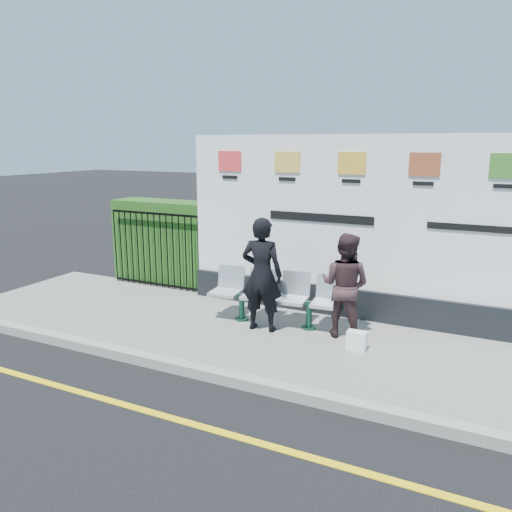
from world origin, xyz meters
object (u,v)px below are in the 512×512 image
at_px(bench, 275,310).
at_px(woman_left, 262,274).
at_px(woman_right, 345,285).

bearing_deg(bench, woman_left, -111.10).
relative_size(bench, woman_left, 1.22).
bearing_deg(bench, woman_right, -5.20).
bearing_deg(woman_right, woman_left, 21.37).
xyz_separation_m(bench, woman_left, (-0.08, -0.30, 0.66)).
relative_size(bench, woman_right, 1.38).
height_order(bench, woman_right, woman_right).
bearing_deg(woman_left, woman_right, -171.13).
distance_m(bench, woman_right, 1.27).
xyz_separation_m(bench, woman_right, (1.14, 0.01, 0.56)).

